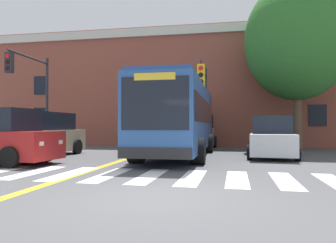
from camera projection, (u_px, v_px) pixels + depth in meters
The scene contains 12 objects.
ground_plane at pixel (155, 197), 6.72m from camera, with size 120.00×120.00×0.00m, color #4C4C4F.
crosswalk at pixel (149, 176), 9.52m from camera, with size 10.68×3.16×0.01m.
lane_line_yellow_inner at pixel (165, 146), 23.70m from camera, with size 0.12×36.00×0.01m, color gold.
lane_line_yellow_outer at pixel (167, 146), 23.67m from camera, with size 0.12×36.00×0.01m, color gold.
city_bus at pixel (179, 117), 15.86m from camera, with size 2.98×10.71×3.48m.
car_tan_near_lane at pixel (43, 135), 15.73m from camera, with size 2.33×5.12×2.12m.
car_white_far_lane at pixel (272, 139), 15.21m from camera, with size 2.43×4.50×1.92m.
car_grey_behind_bus at pixel (203, 131), 24.06m from camera, with size 2.38×4.93×2.25m.
traffic_light_far_corner at pixel (32, 84), 17.89m from camera, with size 0.35×3.75×5.49m.
traffic_light_overhead at pixel (204, 91), 17.04m from camera, with size 0.36×4.55×4.82m.
street_tree_curbside_large at pixel (297, 40), 19.17m from camera, with size 8.54×8.53×10.08m.
building_facade at pixel (238, 91), 26.40m from camera, with size 37.16×8.65×8.61m.
Camera 1 is at (1.52, -6.58, 1.47)m, focal length 35.00 mm.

